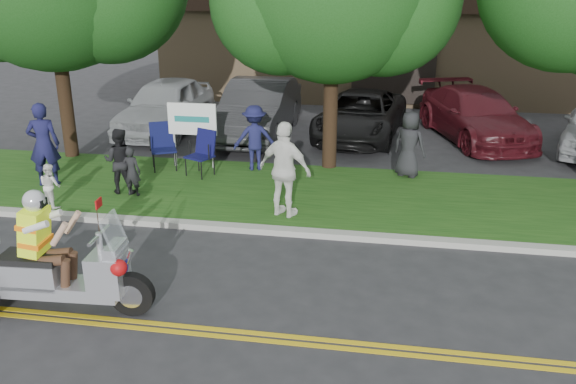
% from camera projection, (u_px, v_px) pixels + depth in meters
% --- Properties ---
extents(ground, '(120.00, 120.00, 0.00)m').
position_uv_depth(ground, '(244.00, 316.00, 9.11)').
color(ground, '#28282B').
rests_on(ground, ground).
extents(centerline_near, '(60.00, 0.10, 0.01)m').
position_uv_depth(centerline_near, '(235.00, 338.00, 8.57)').
color(centerline_near, gold).
rests_on(centerline_near, ground).
extents(centerline_far, '(60.00, 0.10, 0.01)m').
position_uv_depth(centerline_far, '(237.00, 331.00, 8.72)').
color(centerline_far, gold).
rests_on(centerline_far, ground).
extents(curb, '(60.00, 0.25, 0.12)m').
position_uv_depth(curb, '(281.00, 231.00, 11.91)').
color(curb, '#A8A89E').
rests_on(curb, ground).
extents(grass_verge, '(60.00, 4.00, 0.10)m').
position_uv_depth(grass_verge, '(298.00, 194.00, 13.90)').
color(grass_verge, '#184512').
rests_on(grass_verge, ground).
extents(commercial_building, '(18.00, 8.20, 4.00)m').
position_uv_depth(commercial_building, '(395.00, 41.00, 25.65)').
color(commercial_building, '#9E7F5B').
rests_on(commercial_building, ground).
extents(business_sign, '(1.25, 0.06, 1.75)m').
position_uv_depth(business_sign, '(192.00, 123.00, 15.24)').
color(business_sign, silver).
rests_on(business_sign, ground).
extents(trike_scooter, '(2.95, 1.01, 1.93)m').
position_uv_depth(trike_scooter, '(47.00, 269.00, 9.08)').
color(trike_scooter, black).
rests_on(trike_scooter, ground).
extents(lawn_chair_a, '(0.77, 0.79, 1.10)m').
position_uv_depth(lawn_chair_a, '(203.00, 150.00, 14.86)').
color(lawn_chair_a, black).
rests_on(lawn_chair_a, grass_verge).
extents(lawn_chair_b, '(0.82, 0.83, 1.16)m').
position_uv_depth(lawn_chair_b, '(163.00, 143.00, 15.34)').
color(lawn_chair_b, black).
rests_on(lawn_chair_b, grass_verge).
extents(spectator_adult_left, '(0.82, 0.67, 1.95)m').
position_uv_depth(spectator_adult_left, '(44.00, 144.00, 14.01)').
color(spectator_adult_left, '#171741').
rests_on(spectator_adult_left, grass_verge).
extents(spectator_adult_mid, '(0.77, 0.63, 1.48)m').
position_uv_depth(spectator_adult_mid, '(120.00, 161.00, 13.60)').
color(spectator_adult_mid, black).
rests_on(spectator_adult_mid, grass_verge).
extents(spectator_adult_right, '(1.25, 0.86, 1.97)m').
position_uv_depth(spectator_adult_right, '(285.00, 170.00, 12.22)').
color(spectator_adult_right, white).
rests_on(spectator_adult_right, grass_verge).
extents(spectator_chair_a, '(1.19, 0.89, 1.64)m').
position_uv_depth(spectator_chair_a, '(255.00, 138.00, 15.16)').
color(spectator_chair_a, '#1A1B48').
rests_on(spectator_chair_a, grass_verge).
extents(spectator_chair_b, '(0.93, 0.81, 1.61)m').
position_uv_depth(spectator_chair_b, '(409.00, 144.00, 14.65)').
color(spectator_chair_b, black).
rests_on(spectator_chair_b, grass_verge).
extents(child_left, '(0.42, 0.28, 1.11)m').
position_uv_depth(child_left, '(132.00, 171.00, 13.49)').
color(child_left, black).
rests_on(child_left, grass_verge).
extents(child_right, '(0.58, 0.55, 0.96)m').
position_uv_depth(child_right, '(50.00, 185.00, 12.85)').
color(child_right, white).
rests_on(child_right, grass_verge).
extents(parked_car_far_left, '(2.10, 4.96, 1.67)m').
position_uv_depth(parked_car_far_left, '(166.00, 105.00, 19.11)').
color(parked_car_far_left, '#9B9EA2').
rests_on(parked_car_far_left, ground).
extents(parked_car_left, '(1.88, 5.21, 1.71)m').
position_uv_depth(parked_car_left, '(258.00, 109.00, 18.52)').
color(parked_car_left, '#2C2C2F').
rests_on(parked_car_left, ground).
extents(parked_car_mid, '(2.90, 5.19, 1.37)m').
position_uv_depth(parked_car_mid, '(361.00, 115.00, 18.51)').
color(parked_car_mid, black).
rests_on(parked_car_mid, ground).
extents(parked_car_right, '(3.63, 5.56, 1.50)m').
position_uv_depth(parked_car_right, '(475.00, 115.00, 18.26)').
color(parked_car_right, '#481118').
rests_on(parked_car_right, ground).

